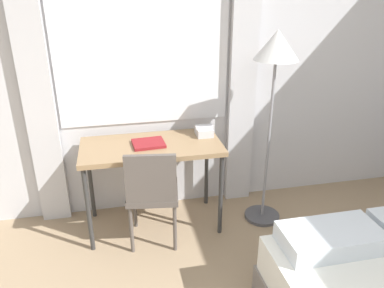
% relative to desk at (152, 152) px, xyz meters
% --- Properties ---
extents(wall_back_with_window, '(5.68, 0.13, 2.70)m').
position_rel_desk_xyz_m(wall_back_with_window, '(0.28, 0.36, 0.65)').
color(wall_back_with_window, silver).
rests_on(wall_back_with_window, ground_plane).
extents(desk, '(1.14, 0.56, 0.77)m').
position_rel_desk_xyz_m(desk, '(0.00, 0.00, 0.00)').
color(desk, '#937551').
rests_on(desk, ground_plane).
extents(desk_chair, '(0.46, 0.46, 0.85)m').
position_rel_desk_xyz_m(desk_chair, '(-0.03, -0.26, -0.21)').
color(desk_chair, '#59514C').
rests_on(desk_chair, ground_plane).
extents(standing_lamp, '(0.35, 0.35, 1.67)m').
position_rel_desk_xyz_m(standing_lamp, '(0.98, -0.10, 0.68)').
color(standing_lamp, '#4C4C51').
rests_on(standing_lamp, ground_plane).
extents(telephone, '(0.16, 0.16, 0.09)m').
position_rel_desk_xyz_m(telephone, '(0.47, 0.10, 0.11)').
color(telephone, silver).
rests_on(telephone, desk).
extents(book, '(0.27, 0.23, 0.02)m').
position_rel_desk_xyz_m(book, '(-0.02, -0.00, 0.08)').
color(book, maroon).
rests_on(book, desk).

